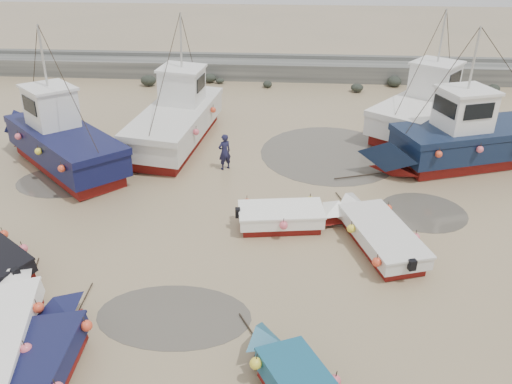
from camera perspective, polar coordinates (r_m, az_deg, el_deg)
ground at (r=17.17m, az=0.68°, el=-6.93°), size 120.00×120.00×0.00m
seawall at (r=37.18m, az=3.09°, el=13.78°), size 60.00×4.92×1.50m
puddle_a at (r=14.90m, az=-9.36°, el=-13.80°), size 4.48×4.48×0.01m
puddle_b at (r=20.53m, az=18.54°, el=-2.16°), size 3.38×3.38×0.01m
puddle_c at (r=23.32m, az=-21.18°, el=1.12°), size 4.05×4.05×0.01m
puddle_d at (r=24.77m, az=8.38°, el=4.41°), size 6.76×6.76×0.01m
dinghy_0 at (r=15.10m, az=-26.56°, el=-13.65°), size 2.60×6.15×1.43m
dinghy_1 at (r=13.71m, az=-23.49°, el=-17.75°), size 2.22×6.15×1.43m
dinghy_2 at (r=12.37m, az=4.53°, el=-20.79°), size 3.11×4.63×1.43m
dinghy_5 at (r=18.27m, az=4.00°, el=-2.55°), size 5.31×2.08×1.43m
dinghy_6 at (r=17.86m, az=13.71°, el=-4.22°), size 3.00×6.03×1.43m
cabin_boat_0 at (r=24.49m, az=-21.71°, el=5.72°), size 8.58×8.07×6.22m
cabin_boat_1 at (r=26.10m, az=-8.79°, el=8.69°), size 3.84×11.44×6.22m
cabin_boat_2 at (r=24.72m, az=22.87°, el=5.67°), size 10.66×5.47×6.22m
cabin_boat_3 at (r=28.50m, az=19.06°, el=9.23°), size 7.35×9.07×6.22m
person at (r=22.96m, az=-3.54°, el=2.67°), size 0.74×0.70×1.69m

